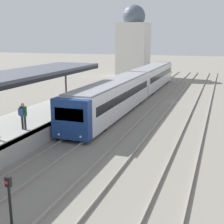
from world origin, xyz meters
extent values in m
cube|color=black|center=(-1.84, 11.30, 4.04)|extent=(0.08, 24.94, 0.24)
cylinder|color=#47474C|center=(-3.80, 21.27, 2.59)|extent=(0.16, 0.16, 3.14)
cylinder|color=#2D2D33|center=(-2.68, 13.29, 1.45)|extent=(0.14, 0.14, 0.85)
cylinder|color=#2D2D33|center=(-2.48, 13.29, 1.45)|extent=(0.14, 0.14, 0.85)
cube|color=#2D6638|center=(-2.58, 13.29, 2.17)|extent=(0.40, 0.22, 0.60)
sphere|color=tan|center=(-2.58, 13.29, 2.58)|extent=(0.22, 0.22, 0.22)
cube|color=#334C8E|center=(-2.58, 13.09, 2.19)|extent=(0.30, 0.18, 0.40)
cube|color=navy|center=(0.00, 14.71, 1.56)|extent=(2.56, 0.70, 2.58)
cube|color=black|center=(0.00, 14.38, 1.92)|extent=(2.00, 0.04, 0.83)
sphere|color=#EFEACC|center=(-0.77, 14.37, 0.57)|extent=(0.16, 0.16, 0.16)
sphere|color=#EFEACC|center=(0.77, 14.37, 0.57)|extent=(0.16, 0.16, 0.16)
cube|color=silver|center=(0.00, 22.79, 1.56)|extent=(2.56, 15.47, 2.58)
cube|color=gray|center=(0.00, 22.79, 2.91)|extent=(2.25, 15.16, 0.12)
cube|color=black|center=(0.00, 22.79, 1.85)|extent=(2.58, 14.23, 0.67)
cylinder|color=black|center=(-1.09, 17.76, 0.35)|extent=(0.12, 0.70, 0.70)
cylinder|color=black|center=(1.09, 17.76, 0.35)|extent=(0.12, 0.70, 0.70)
cylinder|color=black|center=(-1.09, 27.82, 0.35)|extent=(0.12, 0.70, 0.70)
cylinder|color=black|center=(1.09, 27.82, 0.35)|extent=(0.12, 0.70, 0.70)
cube|color=silver|center=(0.00, 38.61, 1.56)|extent=(2.56, 15.47, 2.58)
cube|color=gray|center=(0.00, 38.61, 2.91)|extent=(2.25, 15.16, 0.12)
cube|color=black|center=(0.00, 38.61, 1.85)|extent=(2.58, 14.23, 0.67)
cylinder|color=black|center=(-1.09, 33.58, 0.35)|extent=(0.12, 0.70, 0.70)
cylinder|color=black|center=(1.09, 33.58, 0.35)|extent=(0.12, 0.70, 0.70)
cylinder|color=black|center=(-1.09, 43.64, 0.35)|extent=(0.12, 0.70, 0.70)
cylinder|color=black|center=(1.09, 43.64, 0.35)|extent=(0.12, 0.70, 0.70)
cylinder|color=black|center=(2.14, 5.66, 0.79)|extent=(0.10, 0.10, 1.58)
cube|color=black|center=(2.14, 5.66, 1.76)|extent=(0.20, 0.14, 0.36)
sphere|color=red|center=(2.14, 5.57, 1.76)|extent=(0.11, 0.11, 0.11)
cube|color=silver|center=(-5.82, 49.77, 4.51)|extent=(4.91, 4.91, 9.02)
sphere|color=#4C5666|center=(-5.82, 49.77, 10.06)|extent=(3.77, 3.77, 3.77)
camera|label=1|loc=(8.79, -2.44, 6.57)|focal=50.00mm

